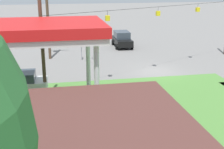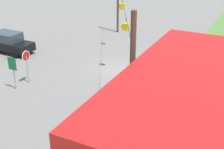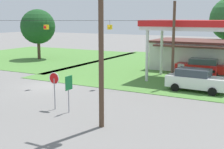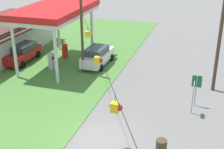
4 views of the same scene
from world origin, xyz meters
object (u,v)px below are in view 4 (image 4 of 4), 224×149
object	(u,v)px
car_at_pumps_rear	(22,53)
utility_pole_main	(222,20)
gas_station_canopy	(55,12)
stop_sign_roadside	(194,90)
route_sign	(197,84)
fuel_pump_far	(65,52)
fuel_pump_near	(51,62)
car_at_pumps_front	(97,56)

from	to	relation	value
car_at_pumps_rear	utility_pole_main	size ratio (longest dim) A/B	0.49
gas_station_canopy	utility_pole_main	xyz separation A→B (m)	(-1.59, -14.85, 0.60)
car_at_pumps_rear	stop_sign_roadside	xyz separation A→B (m)	(-5.62, -17.27, 0.88)
stop_sign_roadside	utility_pole_main	world-z (taller)	utility_pole_main
car_at_pumps_rear	route_sign	xyz separation A→B (m)	(-4.35, -17.41, 0.78)
gas_station_canopy	stop_sign_roadside	world-z (taller)	gas_station_canopy
fuel_pump_far	stop_sign_roadside	size ratio (longest dim) A/B	0.64
fuel_pump_near	utility_pole_main	world-z (taller)	utility_pole_main
gas_station_canopy	utility_pole_main	world-z (taller)	utility_pole_main
gas_station_canopy	utility_pole_main	distance (m)	14.95
fuel_pump_near	utility_pole_main	distance (m)	15.69
stop_sign_roadside	route_sign	xyz separation A→B (m)	(1.27, -0.13, -0.10)
fuel_pump_far	fuel_pump_near	bearing A→B (deg)	180.00
car_at_pumps_front	utility_pole_main	bearing A→B (deg)	-100.80
fuel_pump_far	car_at_pumps_front	bearing A→B (deg)	-99.44
stop_sign_roadside	utility_pole_main	distance (m)	6.18
stop_sign_roadside	route_sign	bearing A→B (deg)	174.01
stop_sign_roadside	utility_pole_main	bearing A→B (deg)	162.53
utility_pole_main	route_sign	bearing A→B (deg)	158.32
car_at_pumps_rear	route_sign	world-z (taller)	route_sign
fuel_pump_near	route_sign	size ratio (longest dim) A/B	0.67
gas_station_canopy	fuel_pump_far	xyz separation A→B (m)	(1.52, -0.00, -4.48)
fuel_pump_near	car_at_pumps_rear	bearing A→B (deg)	74.32
car_at_pumps_front	route_sign	size ratio (longest dim) A/B	2.04
route_sign	utility_pole_main	bearing A→B (deg)	-21.68
gas_station_canopy	stop_sign_roadside	xyz separation A→B (m)	(-6.06, -13.44, -3.42)
fuel_pump_near	fuel_pump_far	distance (m)	3.03
fuel_pump_near	car_at_pumps_rear	size ratio (longest dim) A/B	0.31
fuel_pump_far	car_at_pumps_rear	distance (m)	4.30
stop_sign_roadside	utility_pole_main	size ratio (longest dim) A/B	0.24
fuel_pump_far	car_at_pumps_front	world-z (taller)	car_at_pumps_front
car_at_pumps_front	stop_sign_roadside	size ratio (longest dim) A/B	1.96
fuel_pump_near	route_sign	bearing A→B (deg)	-103.58
fuel_pump_far	stop_sign_roadside	bearing A→B (deg)	-119.40
gas_station_canopy	car_at_pumps_rear	xyz separation A→B (m)	(-0.44, 3.83, -4.30)
fuel_pump_far	route_sign	bearing A→B (deg)	-114.92
gas_station_canopy	car_at_pumps_rear	distance (m)	5.78
gas_station_canopy	stop_sign_roadside	distance (m)	15.14
gas_station_canopy	fuel_pump_near	size ratio (longest dim) A/B	6.16
route_sign	fuel_pump_near	bearing A→B (deg)	76.42
car_at_pumps_rear	fuel_pump_far	bearing A→B (deg)	114.83
route_sign	car_at_pumps_front	bearing A→B (deg)	59.82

